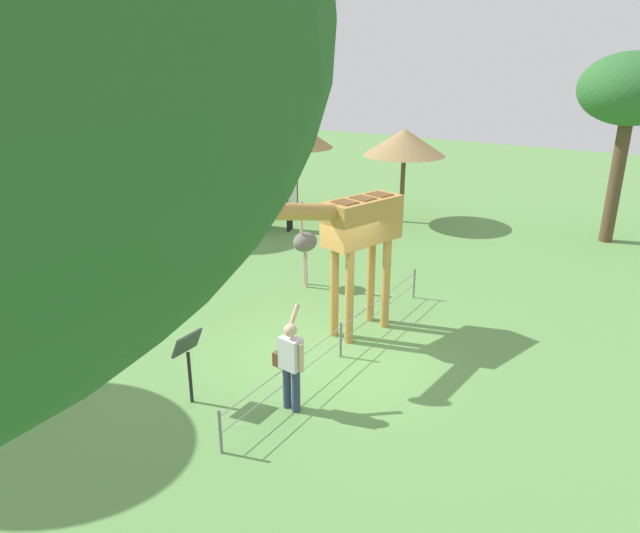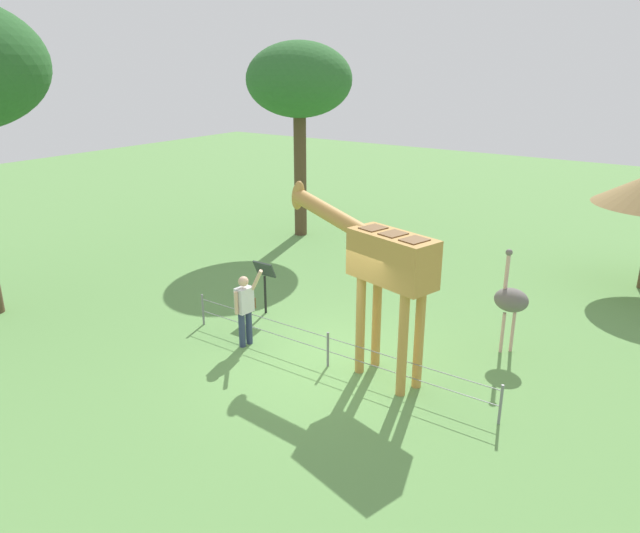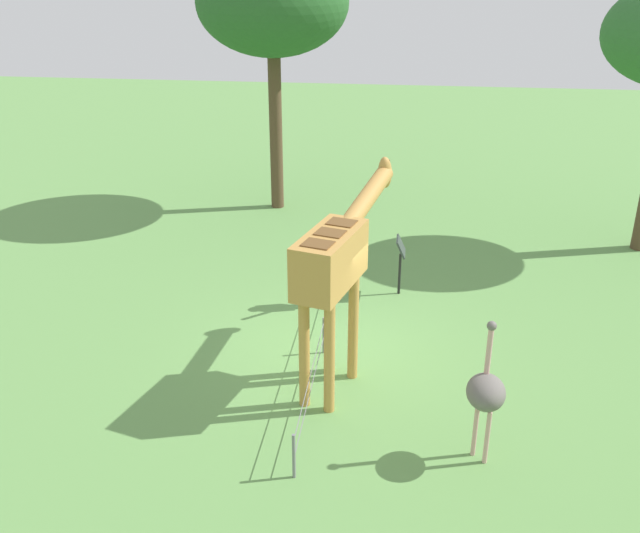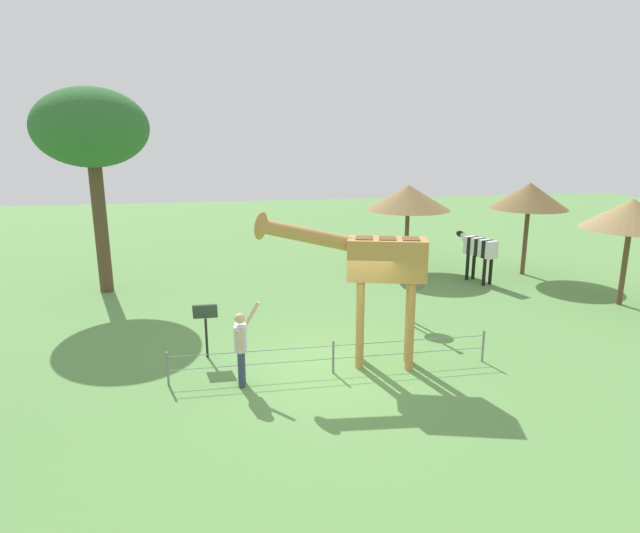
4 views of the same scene
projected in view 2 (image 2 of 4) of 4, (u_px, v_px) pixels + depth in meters
name	position (u px, v px, depth m)	size (l,w,h in m)	color
ground_plane	(332.00, 363.00, 11.97)	(60.00, 60.00, 0.00)	#60934C
giraffe	(379.00, 262.00, 10.85)	(3.79, 1.48, 3.49)	#BC8942
visitor	(245.00, 306.00, 12.45)	(0.57, 0.59, 1.77)	navy
ostrich	(511.00, 300.00, 12.07)	(0.70, 0.56, 2.25)	#CC9E93
tree_east	(299.00, 82.00, 19.19)	(3.48, 3.48, 6.47)	brown
info_sign	(265.00, 276.00, 14.06)	(0.56, 0.21, 1.32)	black
wire_fence	(328.00, 348.00, 11.72)	(7.05, 0.05, 0.75)	slate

